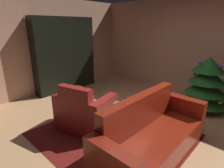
{
  "coord_description": "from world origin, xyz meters",
  "views": [
    {
      "loc": [
        1.76,
        -2.49,
        1.89
      ],
      "look_at": [
        -0.48,
        -0.1,
        0.82
      ],
      "focal_mm": 29.32,
      "sensor_mm": 36.0,
      "label": 1
    }
  ],
  "objects": [
    {
      "name": "bottle_on_table",
      "position": [
        -0.15,
        -0.09,
        0.52
      ],
      "size": [
        0.07,
        0.07,
        0.23
      ],
      "color": "brown",
      "rests_on": "coffee_table"
    },
    {
      "name": "area_rug",
      "position": [
        -0.18,
        -0.4,
        0.0
      ],
      "size": [
        2.46,
        2.25,
        0.01
      ],
      "primitive_type": "cube",
      "color": "#5F1612",
      "rests_on": "ground"
    },
    {
      "name": "bookshelf_unit",
      "position": [
        -2.87,
        0.57,
        1.03
      ],
      "size": [
        0.35,
        1.88,
        2.1
      ],
      "color": "black",
      "rests_on": "ground"
    },
    {
      "name": "wall_left",
      "position": [
        -3.12,
        0.0,
        1.3
      ],
      "size": [
        0.06,
        5.4,
        2.6
      ],
      "primitive_type": "cube",
      "color": "tan",
      "rests_on": "ground"
    },
    {
      "name": "book_stack_on_table",
      "position": [
        -0.24,
        -0.23,
        0.49
      ],
      "size": [
        0.23,
        0.16,
        0.12
      ],
      "color": "red",
      "rests_on": "coffee_table"
    },
    {
      "name": "wall_back",
      "position": [
        0.0,
        2.67,
        1.3
      ],
      "size": [
        6.31,
        0.06,
        2.6
      ],
      "primitive_type": "cube",
      "color": "tan",
      "rests_on": "ground"
    },
    {
      "name": "armchair_red",
      "position": [
        -0.7,
        -0.61,
        0.32
      ],
      "size": [
        1.11,
        0.9,
        0.91
      ],
      "color": "maroon",
      "rests_on": "ground"
    },
    {
      "name": "couch_red",
      "position": [
        0.6,
        -0.39,
        0.31
      ],
      "size": [
        0.74,
        2.04,
        0.91
      ],
      "color": "maroon",
      "rests_on": "ground"
    },
    {
      "name": "coffee_table",
      "position": [
        -0.27,
        -0.26,
        0.39
      ],
      "size": [
        0.74,
        0.74,
        0.42
      ],
      "color": "black",
      "rests_on": "ground"
    },
    {
      "name": "ground_plane",
      "position": [
        0.0,
        0.0,
        0.0
      ],
      "size": [
        7.43,
        7.43,
        0.0
      ],
      "primitive_type": "plane",
      "color": "tan"
    },
    {
      "name": "decorated_tree",
      "position": [
        0.63,
        1.81,
        0.62
      ],
      "size": [
        0.97,
        0.97,
        1.23
      ],
      "color": "brown",
      "rests_on": "ground"
    }
  ]
}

